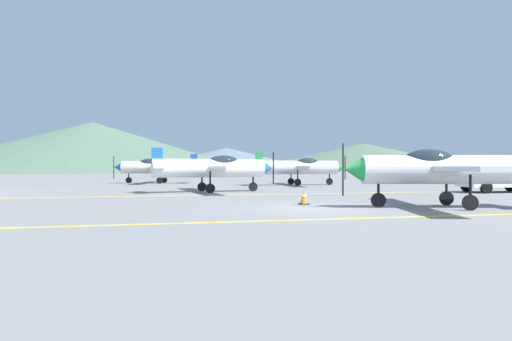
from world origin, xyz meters
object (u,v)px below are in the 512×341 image
airplane_mid (214,167)px  car_sedan (498,177)px  airplane_far (300,167)px  airplane_back (156,167)px  airplane_near (445,169)px  traffic_cone_front (304,197)px

airplane_mid → car_sedan: (15.69, -3.99, -0.57)m
airplane_far → airplane_back: 12.62m
airplane_near → airplane_far: (1.18, 19.86, 0.00)m
airplane_near → airplane_far: bearing=86.6°
airplane_far → airplane_back: size_ratio=1.00×
airplane_far → airplane_back: bearing=148.6°
airplane_far → car_sedan: airplane_far is taller
airplane_near → airplane_back: 28.13m
airplane_near → airplane_far: same height
airplane_back → airplane_far: bearing=-31.4°
airplane_near → traffic_cone_front: airplane_near is taller
car_sedan → traffic_cone_front: 14.55m
airplane_mid → airplane_far: 11.16m
airplane_mid → traffic_cone_front: size_ratio=14.26×
car_sedan → airplane_near: bearing=-138.6°
airplane_far → car_sedan: size_ratio=1.90×
airplane_mid → airplane_far: (7.86, 7.92, 0.00)m
airplane_near → car_sedan: bearing=41.4°
airplane_mid → traffic_cone_front: 9.74m
airplane_far → traffic_cone_front: size_ratio=14.24×
airplane_mid → traffic_cone_front: (2.20, -9.42, -1.13)m
airplane_near → airplane_far: size_ratio=0.99×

